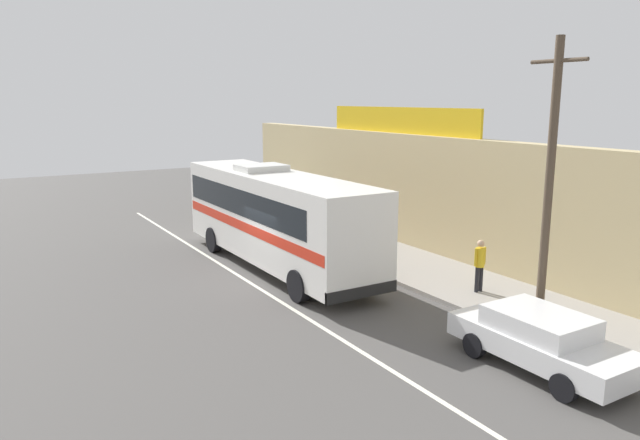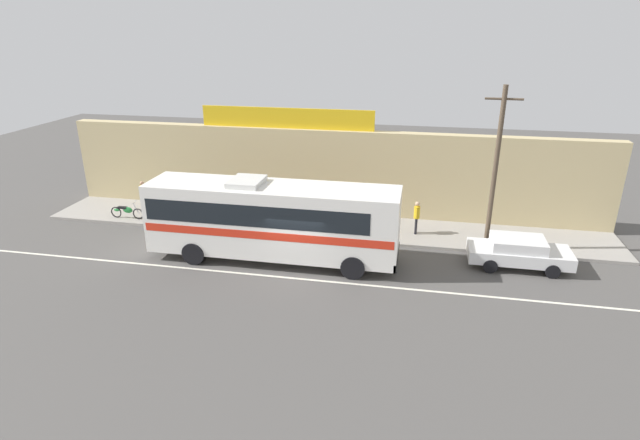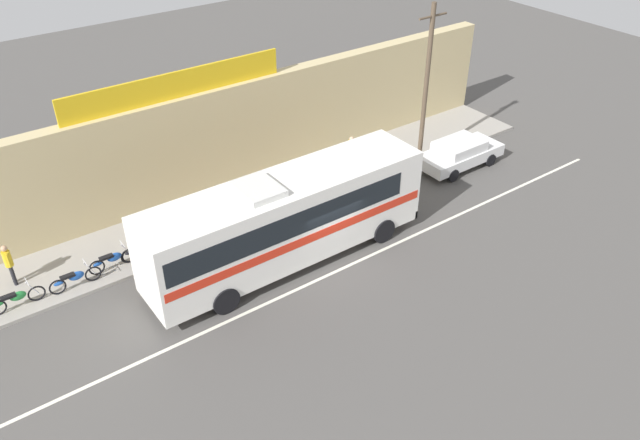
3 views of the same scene
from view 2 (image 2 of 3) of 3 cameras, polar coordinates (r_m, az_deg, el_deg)
name	(u,v)px [view 2 (image 2 of 3)]	position (r m, az deg, el deg)	size (l,w,h in m)	color
ground_plane	(297,270)	(22.70, -2.55, -5.59)	(70.00, 70.00, 0.00)	#4F4C49
sidewalk_slab	(320,226)	(27.30, 0.02, -0.62)	(30.00, 3.60, 0.14)	gray
storefront_facade	(328,173)	(28.54, 0.87, 5.31)	(30.00, 0.70, 4.80)	tan
storefront_billboard	(287,118)	(28.38, -3.76, 11.28)	(9.61, 0.12, 1.10)	gold
road_center_stripe	(293,278)	(22.01, -3.05, -6.50)	(30.00, 0.14, 0.01)	silver
intercity_bus	(271,217)	(22.98, -5.53, 0.31)	(11.30, 2.66, 3.78)	white
parked_car	(519,251)	(24.32, 21.29, -3.29)	(4.40, 1.90, 1.37)	silver
utility_pole	(495,168)	(24.40, 18.98, 5.47)	(1.60, 0.22, 7.62)	brown
motorcycle_green	(126,211)	(29.92, -20.81, 0.95)	(1.94, 0.56, 0.94)	black
motorcycle_blue	(209,216)	(27.90, -12.28, 0.45)	(1.83, 0.56, 0.94)	black
motorcycle_orange	(188,214)	(28.39, -14.49, 0.62)	(1.91, 0.56, 0.94)	black
motorcycle_purple	(159,214)	(28.84, -17.48, 0.63)	(1.92, 0.56, 0.94)	black
pedestrian_by_curb	(417,215)	(26.22, 10.74, 0.55)	(0.30, 0.48, 1.71)	black
pedestrian_near_shop	(143,193)	(30.77, -19.13, 2.84)	(0.30, 0.48, 1.71)	black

